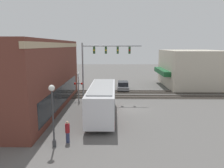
{
  "coord_description": "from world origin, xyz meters",
  "views": [
    {
      "loc": [
        -24.27,
        1.51,
        7.24
      ],
      "look_at": [
        3.91,
        1.89,
        2.22
      ],
      "focal_mm": 35.0,
      "sensor_mm": 36.0,
      "label": 1
    }
  ],
  "objects_px": {
    "city_bus": "(102,100)",
    "pedestrian_by_lamp": "(68,132)",
    "streetlamp": "(53,110)",
    "pedestrian_at_crossing": "(96,95)",
    "crossing_signal": "(78,84)",
    "parked_car_grey": "(123,86)"
  },
  "relations": [
    {
      "from": "streetlamp",
      "to": "pedestrian_by_lamp",
      "type": "height_order",
      "value": "streetlamp"
    },
    {
      "from": "pedestrian_at_crossing",
      "to": "pedestrian_by_lamp",
      "type": "bearing_deg",
      "value": 175.43
    },
    {
      "from": "crossing_signal",
      "to": "pedestrian_at_crossing",
      "type": "distance_m",
      "value": 2.67
    },
    {
      "from": "streetlamp",
      "to": "pedestrian_by_lamp",
      "type": "distance_m",
      "value": 2.16
    },
    {
      "from": "crossing_signal",
      "to": "pedestrian_at_crossing",
      "type": "xyz_separation_m",
      "value": [
        -0.13,
        -2.24,
        -1.44
      ]
    },
    {
      "from": "pedestrian_by_lamp",
      "to": "streetlamp",
      "type": "bearing_deg",
      "value": 129.84
    },
    {
      "from": "city_bus",
      "to": "crossing_signal",
      "type": "xyz_separation_m",
      "value": [
        6.47,
        3.49,
        0.51
      ]
    },
    {
      "from": "crossing_signal",
      "to": "pedestrian_by_lamp",
      "type": "height_order",
      "value": "crossing_signal"
    },
    {
      "from": "parked_car_grey",
      "to": "pedestrian_at_crossing",
      "type": "height_order",
      "value": "pedestrian_at_crossing"
    },
    {
      "from": "city_bus",
      "to": "streetlamp",
      "type": "distance_m",
      "value": 7.56
    },
    {
      "from": "parked_car_grey",
      "to": "pedestrian_by_lamp",
      "type": "xyz_separation_m",
      "value": [
        -19.62,
        4.85,
        0.19
      ]
    },
    {
      "from": "streetlamp",
      "to": "pedestrian_at_crossing",
      "type": "height_order",
      "value": "streetlamp"
    },
    {
      "from": "streetlamp",
      "to": "pedestrian_at_crossing",
      "type": "distance_m",
      "value": 13.44
    },
    {
      "from": "city_bus",
      "to": "pedestrian_by_lamp",
      "type": "distance_m",
      "value": 6.61
    },
    {
      "from": "city_bus",
      "to": "parked_car_grey",
      "type": "bearing_deg",
      "value": -10.92
    },
    {
      "from": "city_bus",
      "to": "pedestrian_at_crossing",
      "type": "bearing_deg",
      "value": 11.14
    },
    {
      "from": "pedestrian_at_crossing",
      "to": "streetlamp",
      "type": "bearing_deg",
      "value": 172.1
    },
    {
      "from": "streetlamp",
      "to": "pedestrian_at_crossing",
      "type": "xyz_separation_m",
      "value": [
        13.18,
        -1.83,
        -1.88
      ]
    },
    {
      "from": "pedestrian_by_lamp",
      "to": "pedestrian_at_crossing",
      "type": "bearing_deg",
      "value": -4.57
    },
    {
      "from": "streetlamp",
      "to": "pedestrian_by_lamp",
      "type": "relative_size",
      "value": 2.69
    },
    {
      "from": "crossing_signal",
      "to": "parked_car_grey",
      "type": "relative_size",
      "value": 0.89
    },
    {
      "from": "crossing_signal",
      "to": "pedestrian_by_lamp",
      "type": "distance_m",
      "value": 12.76
    }
  ]
}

